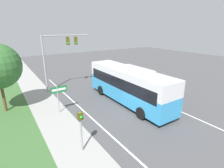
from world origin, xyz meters
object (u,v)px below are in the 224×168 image
object	(u,v)px
pedestrian_signal	(81,125)
signal_gantry	(58,51)
bus	(128,84)
street_sign	(59,94)

from	to	relation	value
pedestrian_signal	signal_gantry	bearing A→B (deg)	78.02
bus	signal_gantry	size ratio (longest dim) A/B	1.61
bus	street_sign	xyz separation A→B (m)	(-6.38, 1.33, -0.14)
bus	street_sign	world-z (taller)	bus
bus	pedestrian_signal	world-z (taller)	bus
signal_gantry	street_sign	world-z (taller)	signal_gantry
bus	street_sign	distance (m)	6.52
signal_gantry	pedestrian_signal	world-z (taller)	signal_gantry
bus	street_sign	bearing A→B (deg)	168.18
signal_gantry	street_sign	bearing A→B (deg)	-108.42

